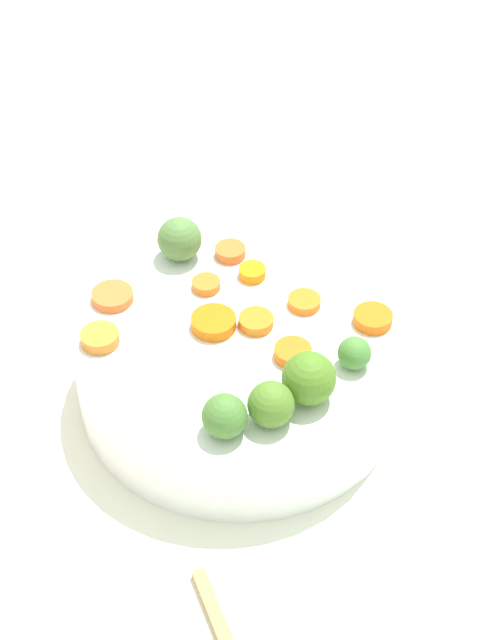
% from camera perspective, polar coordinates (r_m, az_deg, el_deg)
% --- Properties ---
extents(tabletop, '(2.40, 2.40, 0.02)m').
position_cam_1_polar(tabletop, '(0.91, -2.21, -3.58)').
color(tabletop, white).
rests_on(tabletop, ground).
extents(serving_bowl_carrots, '(0.29, 0.29, 0.08)m').
position_cam_1_polar(serving_bowl_carrots, '(0.85, 0.00, -2.47)').
color(serving_bowl_carrots, white).
rests_on(serving_bowl_carrots, tabletop).
extents(carrot_slice_0, '(0.03, 0.03, 0.01)m').
position_cam_1_polar(carrot_slice_0, '(0.87, 0.73, 2.85)').
color(carrot_slice_0, orange).
rests_on(carrot_slice_0, serving_bowl_carrots).
extents(carrot_slice_1, '(0.04, 0.04, 0.01)m').
position_cam_1_polar(carrot_slice_1, '(0.85, 3.85, 1.08)').
color(carrot_slice_1, orange).
rests_on(carrot_slice_1, serving_bowl_carrots).
extents(carrot_slice_2, '(0.03, 0.03, 0.01)m').
position_cam_1_polar(carrot_slice_2, '(0.86, -1.99, 2.12)').
color(carrot_slice_2, orange).
rests_on(carrot_slice_2, serving_bowl_carrots).
extents(carrot_slice_3, '(0.05, 0.05, 0.01)m').
position_cam_1_polar(carrot_slice_3, '(0.82, -8.34, -1.06)').
color(carrot_slice_3, orange).
rests_on(carrot_slice_3, serving_bowl_carrots).
extents(carrot_slice_4, '(0.04, 0.04, 0.01)m').
position_cam_1_polar(carrot_slice_4, '(0.84, 7.91, 0.10)').
color(carrot_slice_4, orange).
rests_on(carrot_slice_4, serving_bowl_carrots).
extents(carrot_slice_5, '(0.04, 0.04, 0.01)m').
position_cam_1_polar(carrot_slice_5, '(0.90, -0.58, 4.09)').
color(carrot_slice_5, orange).
rests_on(carrot_slice_5, serving_bowl_carrots).
extents(carrot_slice_6, '(0.05, 0.05, 0.01)m').
position_cam_1_polar(carrot_slice_6, '(0.86, -7.62, 1.35)').
color(carrot_slice_6, orange).
rests_on(carrot_slice_6, serving_bowl_carrots).
extents(carrot_slice_7, '(0.05, 0.05, 0.01)m').
position_cam_1_polar(carrot_slice_7, '(0.82, -1.58, -0.15)').
color(carrot_slice_7, orange).
rests_on(carrot_slice_7, serving_bowl_carrots).
extents(carrot_slice_8, '(0.04, 0.04, 0.01)m').
position_cam_1_polar(carrot_slice_8, '(0.83, 0.96, -0.09)').
color(carrot_slice_8, orange).
rests_on(carrot_slice_8, serving_bowl_carrots).
extents(carrot_slice_9, '(0.04, 0.04, 0.01)m').
position_cam_1_polar(carrot_slice_9, '(0.80, 3.17, -1.96)').
color(carrot_slice_9, orange).
rests_on(carrot_slice_9, serving_bowl_carrots).
extents(brussels_sprout_0, '(0.04, 0.04, 0.04)m').
position_cam_1_polar(brussels_sprout_0, '(0.74, 1.86, -5.05)').
color(brussels_sprout_0, '#507C28').
rests_on(brussels_sprout_0, serving_bowl_carrots).
extents(brussels_sprout_1, '(0.03, 0.03, 0.03)m').
position_cam_1_polar(brussels_sprout_1, '(0.79, 6.83, -1.97)').
color(brussels_sprout_1, '#488437').
rests_on(brussels_sprout_1, serving_bowl_carrots).
extents(brussels_sprout_2, '(0.04, 0.04, 0.04)m').
position_cam_1_polar(brussels_sprout_2, '(0.73, -0.92, -5.75)').
color(brussels_sprout_2, '#497C34').
rests_on(brussels_sprout_2, serving_bowl_carrots).
extents(brussels_sprout_3, '(0.04, 0.04, 0.04)m').
position_cam_1_polar(brussels_sprout_3, '(0.89, -3.62, 4.83)').
color(brussels_sprout_3, '#547F3F').
rests_on(brussels_sprout_3, serving_bowl_carrots).
extents(brussels_sprout_4, '(0.04, 0.04, 0.04)m').
position_cam_1_polar(brussels_sprout_4, '(0.76, 4.12, -3.49)').
color(brussels_sprout_4, '#4D7C24').
rests_on(brussels_sprout_4, serving_bowl_carrots).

